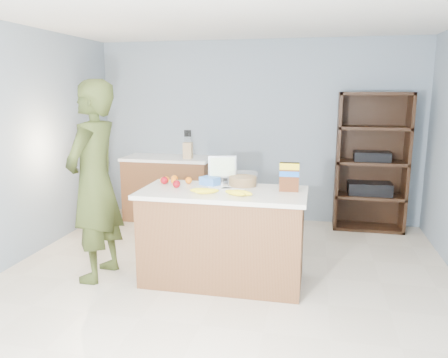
% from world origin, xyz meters
% --- Properties ---
extents(floor, '(4.50, 5.00, 0.02)m').
position_xyz_m(floor, '(0.00, 0.00, 0.00)').
color(floor, beige).
rests_on(floor, ground).
extents(walls, '(4.52, 5.02, 2.51)m').
position_xyz_m(walls, '(0.00, 0.00, 1.65)').
color(walls, gray).
rests_on(walls, ground).
extents(counter_peninsula, '(1.56, 0.76, 0.90)m').
position_xyz_m(counter_peninsula, '(0.00, 0.30, 0.42)').
color(counter_peninsula, brown).
rests_on(counter_peninsula, ground).
extents(back_cabinet, '(1.24, 0.62, 0.90)m').
position_xyz_m(back_cabinet, '(-1.20, 2.20, 0.45)').
color(back_cabinet, brown).
rests_on(back_cabinet, ground).
extents(shelving_unit, '(0.90, 0.40, 1.80)m').
position_xyz_m(shelving_unit, '(1.55, 2.35, 0.86)').
color(shelving_unit, black).
rests_on(shelving_unit, ground).
extents(person, '(0.50, 0.72, 1.92)m').
position_xyz_m(person, '(-1.22, 0.14, 0.96)').
color(person, '#2F3816').
rests_on(person, ground).
extents(knife_block, '(0.12, 0.10, 0.31)m').
position_xyz_m(knife_block, '(-0.88, 2.12, 1.02)').
color(knife_block, tan).
rests_on(knife_block, back_cabinet).
extents(envelopes, '(0.37, 0.22, 0.00)m').
position_xyz_m(envelopes, '(0.01, 0.39, 0.90)').
color(envelopes, white).
rests_on(envelopes, counter_peninsula).
extents(bananas, '(0.60, 0.16, 0.05)m').
position_xyz_m(bananas, '(0.02, 0.14, 0.92)').
color(bananas, yellow).
rests_on(bananas, counter_peninsula).
extents(apples, '(0.25, 0.21, 0.08)m').
position_xyz_m(apples, '(-0.55, 0.38, 0.94)').
color(apples, maroon).
rests_on(apples, counter_peninsula).
extents(oranges, '(0.32, 0.18, 0.07)m').
position_xyz_m(oranges, '(-0.56, 0.51, 0.93)').
color(oranges, orange).
rests_on(oranges, counter_peninsula).
extents(blue_carton, '(0.21, 0.18, 0.08)m').
position_xyz_m(blue_carton, '(-0.18, 0.51, 0.94)').
color(blue_carton, blue).
rests_on(blue_carton, counter_peninsula).
extents(salad_bowl, '(0.30, 0.30, 0.13)m').
position_xyz_m(salad_bowl, '(0.14, 0.56, 0.96)').
color(salad_bowl, '#267219').
rests_on(salad_bowl, counter_peninsula).
extents(tv, '(0.28, 0.12, 0.28)m').
position_xyz_m(tv, '(-0.07, 0.61, 1.06)').
color(tv, silver).
rests_on(tv, counter_peninsula).
extents(cereal_box, '(0.18, 0.07, 0.27)m').
position_xyz_m(cereal_box, '(0.61, 0.39, 1.06)').
color(cereal_box, '#592B14').
rests_on(cereal_box, counter_peninsula).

